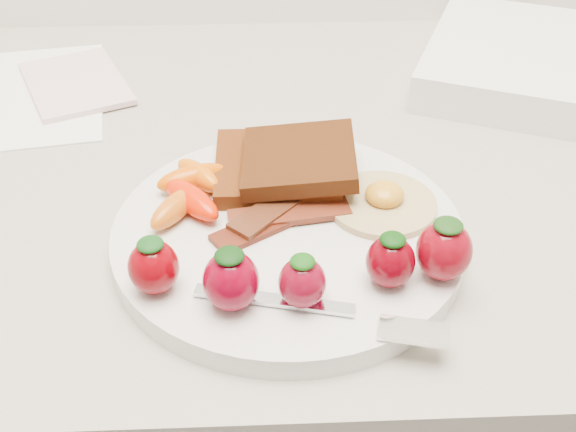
{
  "coord_description": "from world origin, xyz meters",
  "views": [
    {
      "loc": [
        -0.03,
        1.14,
        1.26
      ],
      "look_at": [
        -0.02,
        1.57,
        0.93
      ],
      "focal_mm": 45.0,
      "sensor_mm": 36.0,
      "label": 1
    }
  ],
  "objects": [
    {
      "name": "paper_sheet",
      "position": [
        -0.28,
        1.82,
        0.9
      ],
      "size": [
        0.2,
        0.24,
        0.0
      ],
      "primitive_type": "cube",
      "rotation": [
        0.0,
        0.0,
        0.16
      ],
      "color": "white",
      "rests_on": "counter"
    },
    {
      "name": "fork",
      "position": [
        0.01,
        1.47,
        0.92
      ],
      "size": [
        0.17,
        0.07,
        0.0
      ],
      "color": "silver",
      "rests_on": "plate"
    },
    {
      "name": "baby_carrots",
      "position": [
        -0.09,
        1.6,
        0.93
      ],
      "size": [
        0.06,
        0.1,
        0.02
      ],
      "color": "#DA5500",
      "rests_on": "plate"
    },
    {
      "name": "appliance",
      "position": [
        0.29,
        1.82,
        0.92
      ],
      "size": [
        0.36,
        0.33,
        0.04
      ],
      "primitive_type": "cube",
      "rotation": [
        0.0,
        0.0,
        -0.39
      ],
      "color": "white",
      "rests_on": "counter"
    },
    {
      "name": "plate",
      "position": [
        -0.02,
        1.57,
        0.91
      ],
      "size": [
        0.27,
        0.27,
        0.02
      ],
      "primitive_type": "cylinder",
      "color": "silver",
      "rests_on": "counter"
    },
    {
      "name": "fried_egg",
      "position": [
        0.06,
        1.59,
        0.92
      ],
      "size": [
        0.11,
        0.11,
        0.02
      ],
      "color": "beige",
      "rests_on": "plate"
    },
    {
      "name": "toast_upper",
      "position": [
        -0.0,
        1.63,
        0.94
      ],
      "size": [
        0.1,
        0.1,
        0.02
      ],
      "primitive_type": "cube",
      "rotation": [
        0.0,
        -0.1,
        -0.05
      ],
      "color": "black",
      "rests_on": "toast_lower"
    },
    {
      "name": "toast_lower",
      "position": [
        -0.02,
        1.64,
        0.93
      ],
      "size": [
        0.1,
        0.1,
        0.01
      ],
      "primitive_type": "cube",
      "rotation": [
        0.0,
        0.0,
        -0.01
      ],
      "color": "#341C07",
      "rests_on": "plate"
    },
    {
      "name": "strawberries",
      "position": [
        -0.0,
        1.5,
        0.94
      ],
      "size": [
        0.24,
        0.06,
        0.05
      ],
      "color": "#720007",
      "rests_on": "plate"
    },
    {
      "name": "notepad",
      "position": [
        -0.23,
        1.84,
        0.91
      ],
      "size": [
        0.14,
        0.16,
        0.01
      ],
      "primitive_type": "cube",
      "rotation": [
        0.0,
        0.0,
        0.41
      ],
      "color": "beige",
      "rests_on": "paper_sheet"
    },
    {
      "name": "bacon_strips",
      "position": [
        -0.02,
        1.58,
        0.92
      ],
      "size": [
        0.11,
        0.1,
        0.01
      ],
      "color": "black",
      "rests_on": "plate"
    }
  ]
}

